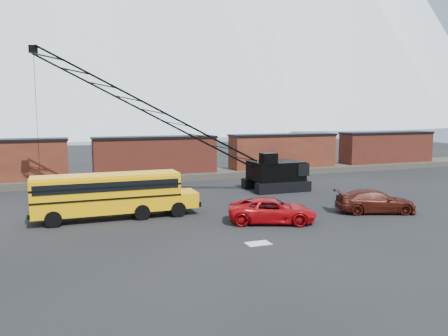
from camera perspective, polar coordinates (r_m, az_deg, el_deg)
The scene contains 10 objects.
ground at distance 28.84m, azimuth 0.18°, elevation -7.76°, with size 160.00×160.00×0.00m, color black.
gravel_berm at distance 49.57m, azimuth -8.86°, elevation -1.11°, with size 120.00×5.00×0.70m, color #4B473D.
boxcar_mid at distance 49.28m, azimuth -8.92°, elevation 1.67°, with size 13.70×3.10×4.17m.
boxcar_east_near at distance 54.78m, azimuth 7.71°, elevation 2.24°, with size 13.70×3.10×4.17m.
boxcar_east_far at distance 63.91m, azimuth 20.46°, elevation 2.55°, with size 13.70×3.10×4.17m.
snow_patch at distance 25.49m, azimuth 4.49°, elevation -9.79°, with size 1.40×0.90×0.02m, color silver.
school_bus at distance 31.81m, azimuth -14.36°, elevation -3.26°, with size 11.65×2.65×3.19m.
red_pickup at distance 30.11m, azimuth 6.30°, elevation -5.54°, with size 2.75×5.97×1.66m, color #AD080D.
maroon_suv at distance 34.77m, azimuth 19.15°, elevation -4.13°, with size 2.40×5.90×1.71m, color #40110B.
crawler_crane at distance 39.37m, azimuth -7.63°, elevation 6.54°, with size 24.45×4.20×13.05m.
Camera 1 is at (-9.88, -26.06, 7.46)m, focal length 35.00 mm.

